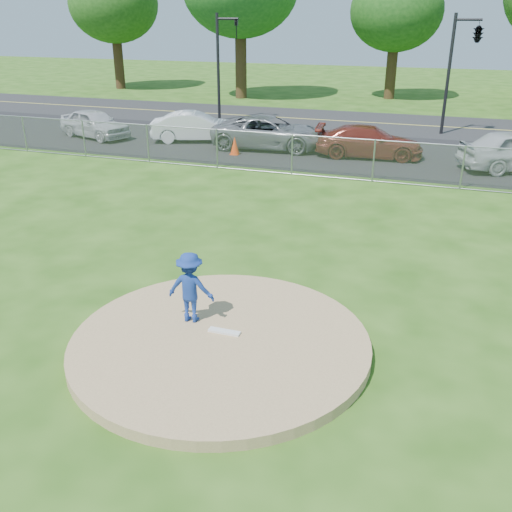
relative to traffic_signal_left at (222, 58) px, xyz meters
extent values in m
plane|color=#234C10|center=(8.76, -12.00, -3.36)|extent=(120.00, 120.00, 0.00)
cylinder|color=tan|center=(8.76, -22.00, -3.26)|extent=(5.40, 5.40, 0.20)
cube|color=white|center=(8.76, -21.80, -3.14)|extent=(0.60, 0.15, 0.04)
cube|color=gray|center=(8.76, -10.00, -2.61)|extent=(40.00, 0.06, 1.50)
cube|color=black|center=(8.76, -5.50, -3.36)|extent=(50.00, 8.00, 0.01)
cube|color=#232325|center=(8.76, 2.00, -3.36)|extent=(60.00, 7.00, 0.01)
cylinder|color=#342013|center=(-13.24, 11.00, -1.26)|extent=(0.74, 0.74, 4.20)
ellipsoid|color=#1A4713|center=(-13.24, 11.00, 2.85)|extent=(6.72, 6.72, 5.71)
cylinder|color=#362413|center=(-2.24, 9.00, -0.91)|extent=(0.78, 0.78, 4.90)
cylinder|color=#342313|center=(7.76, 12.00, -1.44)|extent=(0.72, 0.72, 3.85)
ellipsoid|color=#164612|center=(7.76, 12.00, 2.34)|extent=(6.16, 6.16, 5.24)
cylinder|color=black|center=(-0.24, 0.00, -0.56)|extent=(0.16, 0.16, 5.60)
cylinder|color=black|center=(0.36, 0.00, 1.94)|extent=(1.20, 0.12, 0.12)
imported|color=black|center=(0.84, 0.00, 1.44)|extent=(0.16, 0.20, 1.00)
cylinder|color=black|center=(11.76, 0.00, -0.56)|extent=(0.16, 0.16, 5.60)
cylinder|color=black|center=(12.36, 0.00, 1.94)|extent=(1.20, 0.12, 0.12)
imported|color=black|center=(12.84, 0.00, 1.44)|extent=(0.53, 2.48, 1.00)
imported|color=navy|center=(8.00, -21.55, -2.47)|extent=(0.93, 0.58, 1.38)
cone|color=#F7400D|center=(3.59, -7.63, -2.97)|extent=(0.39, 0.39, 0.76)
imported|color=silver|center=(-4.09, -6.43, -2.69)|extent=(4.21, 2.76, 1.33)
imported|color=white|center=(0.88, -5.65, -2.68)|extent=(4.33, 2.73, 1.35)
imported|color=slate|center=(4.61, -6.03, -2.65)|extent=(5.21, 2.73, 1.40)
imported|color=maroon|center=(9.05, -6.25, -2.71)|extent=(4.58, 2.26, 1.28)
camera|label=1|loc=(12.24, -30.18, 2.24)|focal=40.00mm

